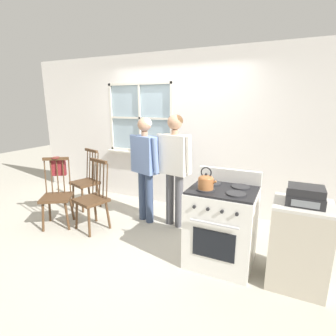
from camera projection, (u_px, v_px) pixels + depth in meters
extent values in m
plane|color=#B2AD9E|center=(139.00, 237.00, 3.72)|extent=(16.00, 16.00, 0.00)
cube|color=white|center=(78.00, 127.00, 5.58)|extent=(1.75, 0.06, 2.70)
cube|color=white|center=(272.00, 137.00, 3.98)|extent=(3.31, 0.06, 2.70)
cube|color=white|center=(142.00, 175.00, 5.15)|extent=(1.34, 0.06, 0.94)
cube|color=white|center=(139.00, 68.00, 4.67)|extent=(1.34, 0.06, 0.49)
cube|color=silver|center=(139.00, 153.00, 4.97)|extent=(1.40, 0.10, 0.03)
cube|color=#9EB7C6|center=(140.00, 118.00, 4.89)|extent=(1.28, 0.01, 1.21)
cube|color=silver|center=(140.00, 118.00, 4.87)|extent=(0.04, 0.02, 1.27)
cube|color=silver|center=(140.00, 118.00, 4.87)|extent=(1.34, 0.02, 0.04)
cube|color=silver|center=(111.00, 117.00, 5.14)|extent=(0.04, 0.03, 1.27)
cube|color=silver|center=(171.00, 119.00, 4.60)|extent=(0.04, 0.03, 1.27)
cube|color=silver|center=(139.00, 84.00, 4.72)|extent=(1.34, 0.03, 0.04)
cube|color=silver|center=(140.00, 151.00, 5.02)|extent=(1.34, 0.03, 0.04)
cube|color=#4C331E|center=(56.00, 198.00, 3.97)|extent=(0.57, 0.56, 0.04)
cylinder|color=#4C331E|center=(43.00, 217.00, 3.85)|extent=(0.06, 0.09, 0.44)
cylinder|color=#4C331E|center=(67.00, 216.00, 3.90)|extent=(0.09, 0.06, 0.44)
cylinder|color=#4C331E|center=(50.00, 209.00, 4.16)|extent=(0.09, 0.06, 0.44)
cylinder|color=#4C331E|center=(72.00, 208.00, 4.21)|extent=(0.06, 0.09, 0.44)
cylinder|color=#4C331E|center=(45.00, 177.00, 4.04)|extent=(0.06, 0.07, 0.55)
cylinder|color=#4C331E|center=(52.00, 177.00, 4.06)|extent=(0.06, 0.07, 0.55)
cylinder|color=#4C331E|center=(58.00, 177.00, 4.07)|extent=(0.06, 0.07, 0.55)
cylinder|color=#4C331E|center=(64.00, 177.00, 4.08)|extent=(0.06, 0.07, 0.55)
cylinder|color=#4C331E|center=(70.00, 177.00, 4.09)|extent=(0.06, 0.07, 0.55)
cube|color=#4C331E|center=(56.00, 159.00, 4.00)|extent=(0.34, 0.24, 0.04)
cube|color=#4C331E|center=(91.00, 200.00, 3.86)|extent=(0.52, 0.50, 0.04)
cylinder|color=#4C331E|center=(77.00, 215.00, 3.92)|extent=(0.08, 0.07, 0.44)
cylinder|color=#4C331E|center=(89.00, 222.00, 3.70)|extent=(0.07, 0.08, 0.44)
cylinder|color=#4C331E|center=(95.00, 209.00, 4.15)|extent=(0.07, 0.08, 0.44)
cylinder|color=#4C331E|center=(108.00, 215.00, 3.93)|extent=(0.08, 0.07, 0.44)
cylinder|color=#4C331E|center=(93.00, 178.00, 4.04)|extent=(0.04, 0.08, 0.55)
cylinder|color=#4C331E|center=(96.00, 179.00, 3.98)|extent=(0.04, 0.08, 0.55)
cylinder|color=#4C331E|center=(100.00, 180.00, 3.92)|extent=(0.04, 0.08, 0.55)
cylinder|color=#4C331E|center=(103.00, 181.00, 3.86)|extent=(0.04, 0.08, 0.55)
cylinder|color=#4C331E|center=(107.00, 182.00, 3.80)|extent=(0.04, 0.08, 0.55)
cube|color=#4C331E|center=(99.00, 161.00, 3.85)|extent=(0.38, 0.15, 0.04)
cube|color=#4C331E|center=(85.00, 183.00, 4.70)|extent=(0.53, 0.51, 0.04)
cylinder|color=#4C331E|center=(73.00, 195.00, 4.76)|extent=(0.08, 0.06, 0.44)
cylinder|color=#4C331E|center=(83.00, 200.00, 4.53)|extent=(0.06, 0.08, 0.44)
cylinder|color=#4C331E|center=(89.00, 191.00, 4.98)|extent=(0.06, 0.08, 0.44)
cylinder|color=#4C331E|center=(99.00, 195.00, 4.75)|extent=(0.08, 0.06, 0.44)
cylinder|color=#4C331E|center=(87.00, 165.00, 4.87)|extent=(0.04, 0.08, 0.55)
cylinder|color=#4C331E|center=(90.00, 166.00, 4.81)|extent=(0.04, 0.08, 0.55)
cylinder|color=#4C331E|center=(92.00, 166.00, 4.75)|extent=(0.04, 0.08, 0.55)
cylinder|color=#4C331E|center=(95.00, 167.00, 4.69)|extent=(0.04, 0.08, 0.55)
cylinder|color=#4C331E|center=(98.00, 168.00, 4.63)|extent=(0.04, 0.08, 0.55)
cube|color=#4C331E|center=(91.00, 151.00, 4.68)|extent=(0.37, 0.16, 0.04)
cylinder|color=#384766|center=(142.00, 195.00, 4.22)|extent=(0.12, 0.12, 0.81)
cylinder|color=#384766|center=(149.00, 198.00, 4.10)|extent=(0.12, 0.12, 0.81)
cube|color=#6B84B7|center=(145.00, 154.00, 4.00)|extent=(0.49, 0.34, 0.57)
cylinder|color=#6B84B7|center=(133.00, 151.00, 4.15)|extent=(0.11, 0.13, 0.52)
cylinder|color=#6B84B7|center=(155.00, 156.00, 3.80)|extent=(0.11, 0.13, 0.52)
cylinder|color=tan|center=(144.00, 134.00, 3.92)|extent=(0.10, 0.10, 0.07)
sphere|color=tan|center=(144.00, 125.00, 3.89)|extent=(0.20, 0.20, 0.20)
ellipsoid|color=silver|center=(145.00, 123.00, 3.89)|extent=(0.21, 0.21, 0.17)
cylinder|color=#4C4C51|center=(170.00, 199.00, 4.05)|extent=(0.12, 0.12, 0.83)
cylinder|color=#4C4C51|center=(179.00, 201.00, 3.96)|extent=(0.12, 0.12, 0.83)
cube|color=white|center=(175.00, 155.00, 3.83)|extent=(0.46, 0.29, 0.58)
cylinder|color=white|center=(160.00, 151.00, 3.96)|extent=(0.10, 0.13, 0.54)
cylinder|color=white|center=(189.00, 155.00, 3.67)|extent=(0.10, 0.13, 0.54)
cylinder|color=tan|center=(175.00, 132.00, 3.75)|extent=(0.10, 0.10, 0.07)
sphere|color=tan|center=(175.00, 122.00, 3.72)|extent=(0.21, 0.21, 0.21)
ellipsoid|color=brown|center=(175.00, 121.00, 3.73)|extent=(0.22, 0.22, 0.18)
cube|color=white|center=(221.00, 227.00, 3.04)|extent=(0.74, 0.64, 0.90)
cube|color=black|center=(223.00, 190.00, 2.93)|extent=(0.73, 0.61, 0.02)
cylinder|color=#2D2D30|center=(206.00, 189.00, 2.88)|extent=(0.20, 0.20, 0.02)
cylinder|color=#2D2D30|center=(236.00, 194.00, 2.74)|extent=(0.20, 0.20, 0.02)
cylinder|color=#2D2D30|center=(212.00, 183.00, 3.10)|extent=(0.20, 0.20, 0.02)
cylinder|color=#2D2D30|center=(241.00, 187.00, 2.97)|extent=(0.20, 0.20, 0.02)
cube|color=white|center=(229.00, 175.00, 3.16)|extent=(0.74, 0.06, 0.16)
cube|color=black|center=(213.00, 245.00, 2.77)|extent=(0.46, 0.01, 0.32)
cylinder|color=silver|center=(214.00, 224.00, 2.69)|extent=(0.52, 0.02, 0.02)
cylinder|color=#232326|center=(194.00, 207.00, 2.76)|extent=(0.04, 0.02, 0.04)
cylinder|color=#232326|center=(208.00, 209.00, 2.70)|extent=(0.04, 0.02, 0.04)
cylinder|color=#232326|center=(222.00, 212.00, 2.64)|extent=(0.04, 0.02, 0.04)
cylinder|color=#232326|center=(237.00, 214.00, 2.57)|extent=(0.04, 0.02, 0.04)
cylinder|color=#A86638|center=(206.00, 183.00, 2.86)|extent=(0.17, 0.17, 0.12)
ellipsoid|color=#A86638|center=(206.00, 178.00, 2.85)|extent=(0.16, 0.16, 0.07)
sphere|color=black|center=(206.00, 174.00, 2.84)|extent=(0.03, 0.03, 0.03)
cylinder|color=#A86638|center=(213.00, 183.00, 2.83)|extent=(0.08, 0.03, 0.07)
torus|color=black|center=(206.00, 172.00, 2.83)|extent=(0.12, 0.01, 0.12)
cylinder|color=#42474C|center=(136.00, 150.00, 4.97)|extent=(0.12, 0.12, 0.09)
cylinder|color=#33261C|center=(136.00, 148.00, 4.96)|extent=(0.11, 0.11, 0.01)
cone|color=#286033|center=(137.00, 144.00, 4.94)|extent=(0.05, 0.04, 0.14)
cone|color=#286033|center=(137.00, 146.00, 4.97)|extent=(0.04, 0.05, 0.06)
cone|color=#286033|center=(136.00, 144.00, 4.95)|extent=(0.07, 0.05, 0.14)
cone|color=#286033|center=(135.00, 145.00, 4.94)|extent=(0.04, 0.04, 0.08)
cone|color=#286033|center=(136.00, 145.00, 4.93)|extent=(0.05, 0.05, 0.11)
cube|color=maroon|center=(58.00, 167.00, 4.12)|extent=(0.23, 0.20, 0.26)
torus|color=maroon|center=(56.00, 158.00, 4.00)|extent=(0.17, 0.17, 0.01)
cube|color=beige|center=(298.00, 246.00, 2.68)|extent=(0.55, 0.50, 0.87)
cube|color=beige|center=(304.00, 205.00, 2.57)|extent=(0.55, 0.50, 0.03)
cube|color=#232326|center=(305.00, 199.00, 2.53)|extent=(0.34, 0.28, 0.10)
cube|color=#232326|center=(306.00, 190.00, 2.51)|extent=(0.32, 0.27, 0.08)
cube|color=gray|center=(305.00, 204.00, 2.41)|extent=(0.24, 0.01, 0.06)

